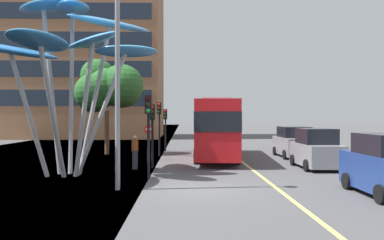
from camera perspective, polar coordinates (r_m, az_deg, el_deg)
The scene contains 14 objects.
ground at distance 14.44m, azimuth -1.12°, elevation -10.44°, with size 120.00×240.00×0.10m.
red_bus at distance 24.94m, azimuth 3.75°, elevation -0.86°, with size 3.33×11.35×3.86m.
leaf_sculpture at distance 18.85m, azimuth -17.77°, elevation 11.63°, with size 8.46×8.44×8.69m.
traffic_light_kerb_near at distance 16.58m, azimuth -6.50°, elevation 0.23°, with size 0.28×0.42×3.61m.
traffic_light_kerb_far at distance 20.15m, azimuth -5.92°, elevation -0.28°, with size 0.28×0.42×3.33m.
traffic_light_island_mid at distance 26.27m, azimuth -4.88°, elevation 0.41°, with size 0.28×0.42×3.67m.
traffic_light_opposite at distance 29.96m, azimuth -3.97°, elevation -0.09°, with size 0.28×0.42×3.29m.
car_parked_mid at distance 21.09m, azimuth 17.95°, elevation -4.23°, with size 1.96×3.81×2.08m.
car_parked_far at distance 26.48m, azimuth 14.86°, elevation -3.29°, with size 2.08×4.31×2.03m.
street_lamp at distance 14.50m, azimuth -9.56°, elevation 10.13°, with size 1.71×0.44×8.08m.
tree_pavement_near at distance 28.62m, azimuth -12.47°, elevation 4.91°, with size 5.00×3.52×6.97m.
pedestrian at distance 19.99m, azimuth -8.46°, elevation -4.74°, with size 0.34×0.34×1.73m.
no_entry_sign at distance 24.04m, azimuth -6.39°, elevation -2.39°, with size 0.60×0.12×2.21m.
backdrop_building at distance 54.72m, azimuth -17.40°, elevation 11.90°, with size 23.73×12.94×27.09m.
Camera 1 is at (-0.67, -14.18, 2.69)m, focal length 35.95 mm.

